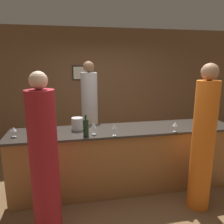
% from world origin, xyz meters
% --- Properties ---
extents(ground_plane, '(14.00, 14.00, 0.00)m').
position_xyz_m(ground_plane, '(0.00, 0.00, 0.00)').
color(ground_plane, brown).
extents(back_wall, '(8.00, 0.08, 2.80)m').
position_xyz_m(back_wall, '(-0.00, 2.25, 1.40)').
color(back_wall, brown).
rests_on(back_wall, ground_plane).
extents(bar_counter, '(3.49, 0.68, 0.99)m').
position_xyz_m(bar_counter, '(0.00, 0.00, 0.50)').
color(bar_counter, '#996638').
rests_on(bar_counter, ground_plane).
extents(bartender, '(0.30, 0.30, 2.02)m').
position_xyz_m(bartender, '(-0.47, 0.81, 0.96)').
color(bartender, '#B2B2B7').
rests_on(bartender, ground_plane).
extents(guest_0, '(0.29, 0.29, 1.99)m').
position_xyz_m(guest_0, '(0.90, -0.68, 0.95)').
color(guest_0, orange).
rests_on(guest_0, ground_plane).
extents(guest_1, '(0.31, 0.31, 1.91)m').
position_xyz_m(guest_1, '(-1.13, -0.78, 0.90)').
color(guest_1, maroon).
rests_on(guest_1, ground_plane).
extents(wine_bottle_0, '(0.08, 0.08, 0.30)m').
position_xyz_m(wine_bottle_0, '(-1.26, 0.24, 1.11)').
color(wine_bottle_0, black).
rests_on(wine_bottle_0, bar_counter).
extents(wine_bottle_1, '(0.08, 0.08, 0.31)m').
position_xyz_m(wine_bottle_1, '(-0.62, -0.25, 1.12)').
color(wine_bottle_1, black).
rests_on(wine_bottle_1, bar_counter).
extents(ice_bucket, '(0.17, 0.17, 0.18)m').
position_xyz_m(ice_bucket, '(-0.73, 0.10, 1.09)').
color(ice_bucket, silver).
rests_on(ice_bucket, bar_counter).
extents(wine_glass_0, '(0.07, 0.07, 0.15)m').
position_xyz_m(wine_glass_0, '(-1.17, -0.27, 1.11)').
color(wine_glass_0, silver).
rests_on(wine_glass_0, bar_counter).
extents(wine_glass_1, '(0.08, 0.08, 0.14)m').
position_xyz_m(wine_glass_1, '(-1.59, -0.07, 1.10)').
color(wine_glass_1, silver).
rests_on(wine_glass_1, bar_counter).
extents(wine_glass_2, '(0.08, 0.08, 0.15)m').
position_xyz_m(wine_glass_2, '(0.68, -0.29, 1.11)').
color(wine_glass_2, silver).
rests_on(wine_glass_2, bar_counter).
extents(wine_glass_3, '(0.07, 0.07, 0.18)m').
position_xyz_m(wine_glass_3, '(-0.50, -0.17, 1.13)').
color(wine_glass_3, silver).
rests_on(wine_glass_3, bar_counter).
extents(wine_glass_4, '(0.06, 0.06, 0.17)m').
position_xyz_m(wine_glass_4, '(-0.23, -0.29, 1.12)').
color(wine_glass_4, silver).
rests_on(wine_glass_4, bar_counter).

